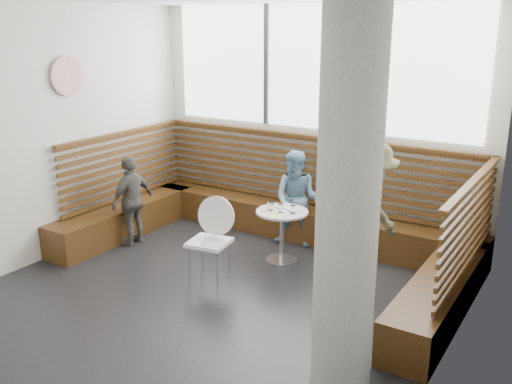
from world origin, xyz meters
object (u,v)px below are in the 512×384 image
Objects in this scene: cafe_chair at (213,233)px; child_left at (132,200)px; child_back at (297,199)px; adult_man at (366,221)px; cafe_table at (282,225)px; concrete_column at (348,204)px.

cafe_chair is 1.65m from child_left.
child_back reaches higher than child_left.
adult_man reaches higher than child_left.
cafe_table is at bearing -90.33° from child_back.
adult_man reaches higher than cafe_table.
child_left is at bearing -159.72° from child_back.
adult_man is (1.68, 0.51, 0.31)m from cafe_chair.
adult_man is at bearing 105.76° from concrete_column.
child_back is at bearing 67.60° from cafe_chair.
cafe_table is 0.38× the size of adult_man.
concrete_column is 4.14m from child_left.
adult_man is at bearing 93.12° from child_left.
adult_man reaches higher than cafe_chair.
cafe_chair reaches higher than cafe_table.
concrete_column is 2.84m from cafe_table.
adult_man is (-0.45, 1.61, -0.71)m from concrete_column.
child_back is 1.07× the size of child_left.
child_back is 2.25m from child_left.
child_back is at bearing 125.10° from concrete_column.
cafe_table is 1.36m from adult_man.
cafe_chair is 1.78m from adult_man.
cafe_chair is at bearing 152.75° from concrete_column.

